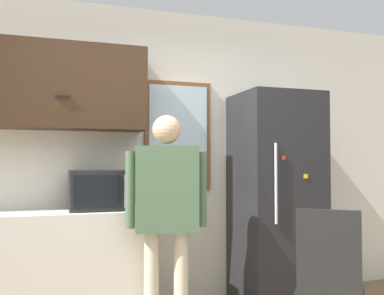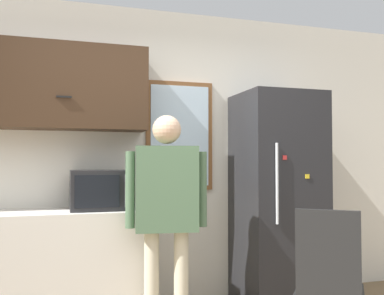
{
  "view_description": "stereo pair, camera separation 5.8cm",
  "coord_description": "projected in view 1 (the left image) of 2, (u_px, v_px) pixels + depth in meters",
  "views": [
    {
      "loc": [
        -0.85,
        -2.01,
        1.28
      ],
      "look_at": [
        0.14,
        1.01,
        1.39
      ],
      "focal_mm": 40.0,
      "sensor_mm": 36.0,
      "label": 1
    },
    {
      "loc": [
        -0.79,
        -2.03,
        1.28
      ],
      "look_at": [
        0.14,
        1.01,
        1.39
      ],
      "focal_mm": 40.0,
      "sensor_mm": 36.0,
      "label": 2
    }
  ],
  "objects": [
    {
      "name": "window",
      "position": [
        178.0,
        136.0,
        3.99
      ],
      "size": [
        0.64,
        0.05,
        1.01
      ],
      "color": "brown"
    },
    {
      "name": "person",
      "position": [
        166.0,
        200.0,
        3.2
      ],
      "size": [
        0.61,
        0.29,
        1.64
      ],
      "rotation": [
        0.0,
        0.0,
        -0.15
      ],
      "color": "beige",
      "rests_on": "ground_plane"
    },
    {
      "name": "back_wall",
      "position": [
        149.0,
        155.0,
        3.95
      ],
      "size": [
        6.0,
        0.06,
        2.7
      ],
      "color": "silver",
      "rests_on": "ground_plane"
    },
    {
      "name": "chair",
      "position": [
        329.0,
        279.0,
        2.75
      ],
      "size": [
        0.59,
        0.59,
        0.99
      ],
      "rotation": [
        0.0,
        0.0,
        2.49
      ],
      "color": "black",
      "rests_on": "ground_plane"
    },
    {
      "name": "counter",
      "position": [
        11.0,
        271.0,
        3.26
      ],
      "size": [
        2.11,
        0.57,
        0.89
      ],
      "color": "silver",
      "rests_on": "ground_plane"
    },
    {
      "name": "upper_cabinets",
      "position": [
        15.0,
        84.0,
        3.43
      ],
      "size": [
        2.11,
        0.35,
        0.71
      ],
      "color": "#3D2819"
    },
    {
      "name": "microwave",
      "position": [
        100.0,
        190.0,
        3.5
      ],
      "size": [
        0.49,
        0.43,
        0.32
      ],
      "color": "#232326",
      "rests_on": "counter"
    },
    {
      "name": "refrigerator",
      "position": [
        276.0,
        198.0,
        3.92
      ],
      "size": [
        0.71,
        0.7,
        1.91
      ],
      "color": "#232326",
      "rests_on": "ground_plane"
    }
  ]
}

